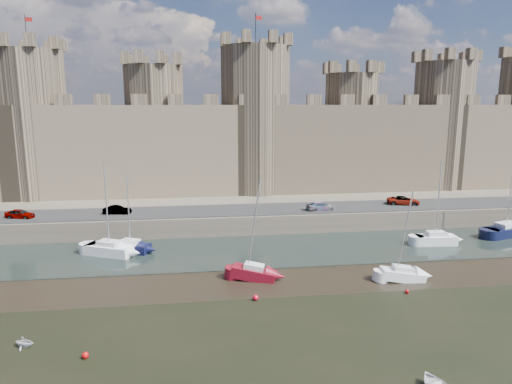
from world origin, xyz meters
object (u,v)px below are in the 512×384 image
(sailboat_1, at_px, (131,246))
(sailboat_3, at_px, (507,230))
(car_0, at_px, (20,214))
(car_2, at_px, (321,206))
(sailboat_4, at_px, (254,272))
(sailboat_5, at_px, (402,274))
(sailboat_2, at_px, (436,239))
(sailboat_0, at_px, (109,249))
(car_3, at_px, (404,201))
(car_1, at_px, (117,210))

(sailboat_1, height_order, sailboat_3, sailboat_3)
(car_0, bearing_deg, car_2, -75.39)
(sailboat_1, bearing_deg, sailboat_3, 25.32)
(sailboat_4, bearing_deg, sailboat_5, 8.97)
(sailboat_2, distance_m, sailboat_5, 13.39)
(sailboat_0, bearing_deg, car_3, 38.78)
(car_1, bearing_deg, sailboat_1, -155.49)
(car_2, xyz_separation_m, sailboat_5, (2.83, -19.10, -2.41))
(car_1, height_order, sailboat_4, sailboat_4)
(sailboat_3, bearing_deg, sailboat_4, -179.20)
(sailboat_5, bearing_deg, sailboat_1, 161.30)
(sailboat_0, relative_size, sailboat_2, 1.00)
(sailboat_1, distance_m, sailboat_3, 46.90)
(car_1, xyz_separation_m, sailboat_4, (15.68, -18.30, -2.35))
(car_3, distance_m, sailboat_3, 13.37)
(sailboat_0, bearing_deg, sailboat_1, 43.96)
(car_2, xyz_separation_m, car_3, (12.60, 1.77, 0.05))
(sailboat_3, distance_m, sailboat_4, 35.44)
(sailboat_4, distance_m, sailboat_5, 14.28)
(car_2, bearing_deg, car_1, 80.29)
(sailboat_1, relative_size, sailboat_5, 1.01)
(car_1, height_order, sailboat_3, sailboat_3)
(car_0, relative_size, sailboat_0, 0.35)
(sailboat_1, relative_size, sailboat_2, 0.89)
(car_3, bearing_deg, sailboat_3, -116.89)
(car_2, distance_m, sailboat_0, 27.71)
(sailboat_0, relative_size, sailboat_1, 1.12)
(car_1, height_order, sailboat_1, sailboat_1)
(sailboat_5, bearing_deg, car_1, 150.79)
(car_0, relative_size, sailboat_4, 0.36)
(sailboat_2, distance_m, sailboat_4, 24.32)
(car_0, xyz_separation_m, sailboat_4, (27.47, -17.66, -2.38))
(car_3, distance_m, sailboat_0, 40.31)
(sailboat_1, xyz_separation_m, sailboat_5, (27.10, -11.99, -0.08))
(car_0, bearing_deg, sailboat_1, -102.60)
(sailboat_2, bearing_deg, car_2, 146.96)
(car_2, distance_m, sailboat_4, 20.55)
(sailboat_1, xyz_separation_m, sailboat_2, (35.97, -1.96, 0.08))
(sailboat_1, height_order, sailboat_5, sailboat_1)
(car_1, xyz_separation_m, sailboat_0, (0.50, -9.16, -2.29))
(car_1, distance_m, sailboat_0, 9.45)
(sailboat_0, height_order, sailboat_3, sailboat_3)
(sailboat_1, relative_size, sailboat_3, 0.84)
(sailboat_2, xyz_separation_m, sailboat_4, (-22.99, -7.94, -0.09))
(sailboat_5, bearing_deg, car_0, 159.76)
(sailboat_1, distance_m, sailboat_2, 36.02)
(sailboat_4, bearing_deg, sailboat_0, 166.35)
(sailboat_3, height_order, sailboat_5, sailboat_3)
(sailboat_1, bearing_deg, sailboat_0, -136.08)
(sailboat_1, xyz_separation_m, sailboat_3, (46.90, 0.36, 0.09))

